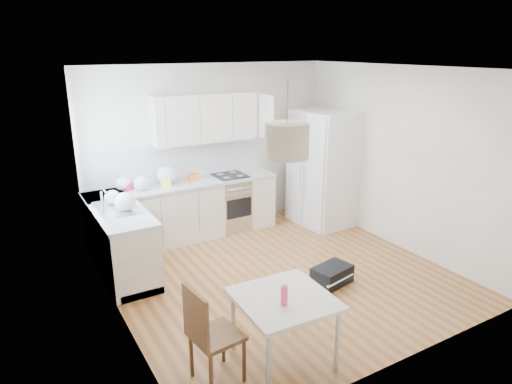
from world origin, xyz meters
TOP-DOWN VIEW (x-y plane):
  - floor at (0.00, 0.00)m, footprint 4.20×4.20m
  - ceiling at (0.00, 0.00)m, footprint 4.20×4.20m
  - wall_back at (0.00, 2.10)m, footprint 4.20×0.00m
  - wall_left at (-2.10, 0.00)m, footprint 0.00×4.20m
  - wall_right at (2.10, 0.00)m, footprint 0.00×4.20m
  - window_glassblock at (-2.09, 1.15)m, footprint 0.02×1.00m
  - cabinets_back at (-0.60, 1.80)m, footprint 3.00×0.60m
  - cabinets_left at (-1.80, 1.20)m, footprint 0.60×1.80m
  - counter_back at (-0.60, 1.80)m, footprint 3.02×0.64m
  - counter_left at (-1.80, 1.20)m, footprint 0.64×1.82m
  - backsplash_back at (-0.60, 2.09)m, footprint 3.00×0.01m
  - backsplash_left at (-2.09, 1.20)m, footprint 0.01×1.80m
  - upper_cabinets at (-0.15, 1.94)m, footprint 1.70×0.32m
  - range_oven at (0.20, 1.80)m, footprint 0.50×0.61m
  - sink at (-1.80, 1.15)m, footprint 0.50×0.80m
  - refrigerator at (1.70, 1.24)m, footprint 0.97×1.02m
  - dining_table at (-0.92, -1.49)m, footprint 0.91×0.91m
  - dining_chair at (-1.60, -1.42)m, footprint 0.45×0.45m
  - drink_bottle at (-0.99, -1.60)m, footprint 0.08×0.08m
  - gym_bag at (0.46, -0.55)m, footprint 0.57×0.43m
  - pendant_lamp at (-0.91, -1.46)m, footprint 0.38×0.38m
  - grocery_bag_a at (-1.52, 1.88)m, footprint 0.23×0.19m
  - grocery_bag_b at (-1.28, 1.75)m, footprint 0.24×0.20m
  - grocery_bag_c at (-0.85, 1.86)m, footprint 0.32×0.27m
  - grocery_bag_d at (-1.80, 1.36)m, footprint 0.21×0.18m
  - grocery_bag_e at (-1.72, 1.00)m, footprint 0.27×0.23m
  - snack_orange at (-0.42, 1.87)m, footprint 0.16×0.11m
  - snack_yellow at (-0.91, 1.75)m, footprint 0.17×0.15m
  - snack_red at (-1.45, 1.87)m, footprint 0.18×0.16m

SIDE VIEW (x-z plane):
  - floor at x=0.00m, z-range 0.00..0.00m
  - gym_bag at x=0.46m, z-range 0.00..0.23m
  - cabinets_back at x=-0.60m, z-range 0.00..0.88m
  - cabinets_left at x=-1.80m, z-range 0.00..0.88m
  - range_oven at x=0.20m, z-range 0.00..0.88m
  - dining_chair at x=-1.60m, z-range 0.00..0.98m
  - dining_table at x=-0.92m, z-range 0.27..0.96m
  - drink_bottle at x=-0.99m, z-range 0.69..0.91m
  - counter_back at x=-0.60m, z-range 0.88..0.92m
  - counter_left at x=-1.80m, z-range 0.88..0.92m
  - sink at x=-1.80m, z-range 0.84..0.99m
  - snack_yellow at x=-0.91m, z-range 0.92..1.02m
  - snack_orange at x=-0.42m, z-range 0.92..1.02m
  - snack_red at x=-1.45m, z-range 0.92..1.02m
  - refrigerator at x=1.70m, z-range 0.00..1.94m
  - grocery_bag_d at x=-1.80m, z-range 0.92..1.11m
  - grocery_bag_a at x=-1.52m, z-range 0.92..1.12m
  - grocery_bag_b at x=-1.28m, z-range 0.92..1.13m
  - grocery_bag_e at x=-1.72m, z-range 0.92..1.17m
  - grocery_bag_c at x=-0.85m, z-range 0.92..1.21m
  - backsplash_back at x=-0.60m, z-range 0.92..1.50m
  - backsplash_left at x=-2.09m, z-range 0.92..1.50m
  - wall_back at x=0.00m, z-range -0.75..3.45m
  - wall_left at x=-2.10m, z-range -0.75..3.45m
  - wall_right at x=2.10m, z-range -0.75..3.45m
  - window_glassblock at x=-2.09m, z-range 1.25..2.25m
  - upper_cabinets at x=-0.15m, z-range 1.50..2.25m
  - pendant_lamp at x=-0.91m, z-range 2.03..2.33m
  - ceiling at x=0.00m, z-range 2.70..2.70m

